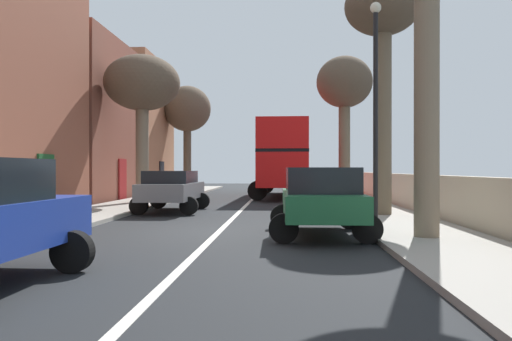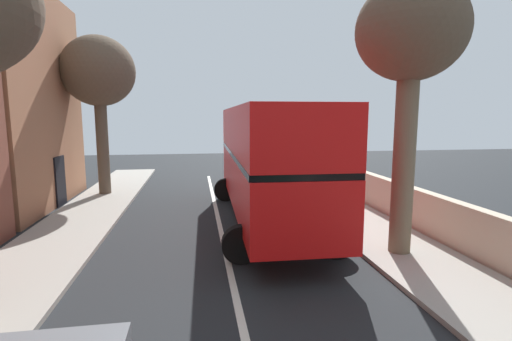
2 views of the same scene
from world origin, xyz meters
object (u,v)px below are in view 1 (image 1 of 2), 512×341
at_px(parked_car_grey_left_4, 172,188).
at_px(lamppost_right, 376,93).
at_px(double_decker_bus, 285,156).
at_px(street_tree_right_1, 383,23).
at_px(street_tree_left_6, 142,86).
at_px(street_tree_right_3, 344,87).
at_px(parked_car_green_right_0, 320,197).
at_px(street_tree_left_4, 187,111).

bearing_deg(parked_car_grey_left_4, lamppost_right, -28.00).
relative_size(double_decker_bus, street_tree_right_1, 1.41).
distance_m(street_tree_left_6, lamppost_right, 11.72).
xyz_separation_m(double_decker_bus, street_tree_right_3, (2.95, -3.80, 3.31)).
bearing_deg(parked_car_green_right_0, parked_car_grey_left_4, 128.36).
bearing_deg(lamppost_right, street_tree_left_6, 140.85).
bearing_deg(street_tree_left_4, street_tree_right_3, -44.40).
relative_size(street_tree_left_4, street_tree_left_6, 1.11).
bearing_deg(street_tree_left_6, street_tree_right_3, 16.83).
relative_size(street_tree_right_1, street_tree_right_3, 1.09).
bearing_deg(street_tree_right_1, parked_car_grey_left_4, 165.78).
relative_size(parked_car_grey_left_4, street_tree_left_4, 0.60).
distance_m(street_tree_left_4, lamppost_right, 21.93).
height_order(street_tree_right_1, lamppost_right, street_tree_right_1).
xyz_separation_m(parked_car_green_right_0, street_tree_right_1, (2.35, 4.46, 5.42)).
xyz_separation_m(parked_car_grey_left_4, street_tree_left_4, (-2.60, 16.10, 4.81)).
bearing_deg(parked_car_green_right_0, street_tree_left_4, 108.72).
bearing_deg(parked_car_green_right_0, lamppost_right, 56.35).
xyz_separation_m(parked_car_grey_left_4, street_tree_right_1, (7.35, -1.86, 5.45)).
xyz_separation_m(parked_car_green_right_0, parked_car_grey_left_4, (-5.00, 6.32, -0.03)).
distance_m(double_decker_bus, lamppost_right, 14.28).
relative_size(street_tree_right_1, street_tree_left_4, 1.06).
height_order(double_decker_bus, street_tree_left_6, street_tree_left_6).
height_order(parked_car_green_right_0, street_tree_right_1, street_tree_right_1).
relative_size(street_tree_right_3, street_tree_left_6, 1.07).
height_order(parked_car_green_right_0, lamppost_right, lamppost_right).
height_order(street_tree_right_1, street_tree_right_3, street_tree_right_1).
bearing_deg(street_tree_right_3, street_tree_right_1, -88.67).
height_order(double_decker_bus, street_tree_left_4, street_tree_left_4).
xyz_separation_m(street_tree_right_1, street_tree_left_6, (-9.56, 5.58, -1.03)).
bearing_deg(double_decker_bus, parked_car_grey_left_4, -112.08).
distance_m(parked_car_grey_left_4, lamppost_right, 8.24).
bearing_deg(street_tree_left_4, double_decker_bus, -40.24).
xyz_separation_m(parked_car_green_right_0, lamppost_right, (1.80, 2.70, 2.88)).
relative_size(double_decker_bus, parked_car_grey_left_4, 2.47).
height_order(street_tree_right_3, street_tree_left_4, street_tree_left_4).
distance_m(street_tree_right_1, street_tree_left_4, 20.55).
xyz_separation_m(double_decker_bus, street_tree_left_4, (-6.80, 5.75, 3.34)).
distance_m(street_tree_right_1, lamppost_right, 3.13).
bearing_deg(street_tree_right_3, street_tree_left_6, -163.17).
relative_size(parked_car_green_right_0, street_tree_left_4, 0.58).
bearing_deg(street_tree_left_4, parked_car_green_right_0, -71.28).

